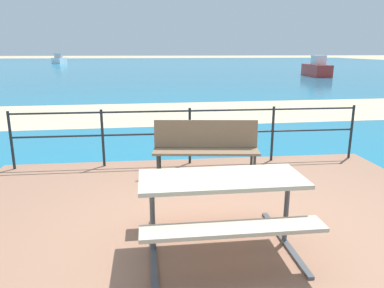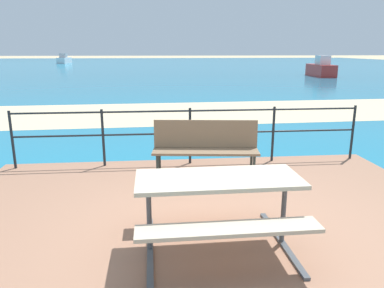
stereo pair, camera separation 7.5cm
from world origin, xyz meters
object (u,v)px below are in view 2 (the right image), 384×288
at_px(picnic_table, 218,194).
at_px(boat_near, 64,60).
at_px(boat_mid, 320,69).
at_px(park_bench, 206,144).

xyz_separation_m(picnic_table, boat_near, (-13.76, 53.26, -0.13)).
height_order(picnic_table, boat_near, boat_near).
relative_size(boat_near, boat_mid, 0.86).
bearing_deg(boat_near, boat_mid, -131.00).
bearing_deg(picnic_table, park_bench, 84.86).
distance_m(park_bench, boat_near, 53.01).
height_order(park_bench, boat_near, boat_near).
bearing_deg(boat_near, park_bench, -157.20).
bearing_deg(park_bench, picnic_table, -87.57).
height_order(picnic_table, boat_mid, boat_mid).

